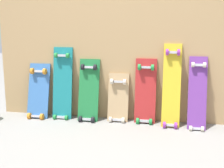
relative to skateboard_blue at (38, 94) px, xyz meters
The scene contains 9 objects.
ground_plane 0.88m from the skateboard_blue, ahead, with size 12.00×12.00×0.00m, color gray.
plywood_wall_panel 0.99m from the skateboard_blue, ahead, with size 2.59×0.04×1.56m, color tan.
skateboard_blue is the anchor object (origin of this frame).
skateboard_teal 0.29m from the skateboard_blue, ahead, with size 0.21×0.19×0.84m.
skateboard_green 0.57m from the skateboard_blue, ahead, with size 0.22×0.22×0.72m.
skateboard_natural 0.89m from the skateboard_blue, ahead, with size 0.22×0.17×0.58m.
skateboard_red 1.18m from the skateboard_blue, ahead, with size 0.22×0.17×0.74m.
skateboard_yellow 1.45m from the skateboard_blue, ahead, with size 0.18×0.25×0.89m.
skateboard_purple 1.70m from the skateboard_blue, ahead, with size 0.18×0.27×0.78m.
Camera 1 is at (0.61, -3.17, 1.07)m, focal length 49.87 mm.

